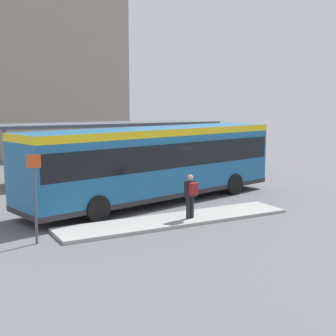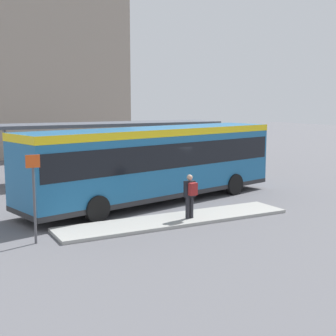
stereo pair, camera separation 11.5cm
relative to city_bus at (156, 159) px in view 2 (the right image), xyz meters
name	(u,v)px [view 2 (the right image)]	position (x,y,z in m)	size (l,w,h in m)	color
ground_plane	(156,202)	(-0.01, 0.00, -1.91)	(120.00, 120.00, 0.00)	#5B5B60
curb_island	(176,220)	(-0.88, -3.42, -1.85)	(9.06, 1.80, 0.12)	#9E9E99
city_bus	(156,159)	(0.00, 0.00, 0.00)	(12.76, 5.43, 3.28)	#1E6093
pedestrian_waiting	(190,193)	(-0.43, -3.68, -0.85)	(0.42, 0.44, 1.64)	#232328
bicycle_yellow	(241,167)	(8.56, 5.20, -1.56)	(0.48, 1.61, 0.70)	black
bicycle_black	(231,166)	(8.32, 5.91, -1.54)	(0.48, 1.73, 0.75)	black
bicycle_red	(224,164)	(8.33, 6.61, -1.55)	(0.48, 1.65, 0.72)	black
station_shelter	(108,125)	(0.57, 7.15, 1.18)	(13.50, 3.09, 3.21)	#4C515B
platform_sign	(34,195)	(-6.08, -3.71, -0.35)	(0.44, 0.08, 2.80)	#4C4C51
station_building	(2,78)	(-2.25, 25.40, 4.52)	(18.58, 13.50, 12.86)	gray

